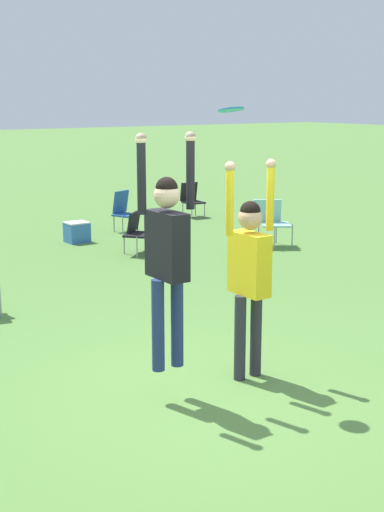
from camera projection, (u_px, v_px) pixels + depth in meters
name	position (u px, v px, depth m)	size (l,w,h in m)	color
ground_plane	(199.00, 393.00, 7.03)	(120.00, 120.00, 0.00)	#56843D
person_jumping	(167.00, 246.00, 6.56)	(0.63, 0.48, 2.23)	navy
person_defending	(249.00, 264.00, 7.17)	(0.62, 0.48, 2.25)	#2D2D38
frisbee	(231.00, 110.00, 6.60)	(0.25, 0.25, 0.06)	#2D9EDB
camping_chair_0	(123.00, 209.00, 15.48)	(0.57, 0.62, 0.89)	gray
camping_chair_1	(272.00, 219.00, 13.94)	(0.76, 0.84, 0.91)	gray
camping_chair_3	(191.00, 198.00, 17.40)	(0.48, 0.52, 0.84)	gray
camping_chair_4	(138.00, 230.00, 13.25)	(0.77, 0.85, 0.78)	gray
cooler_box	(77.00, 232.00, 14.37)	(0.44, 0.40, 0.41)	#336BB7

